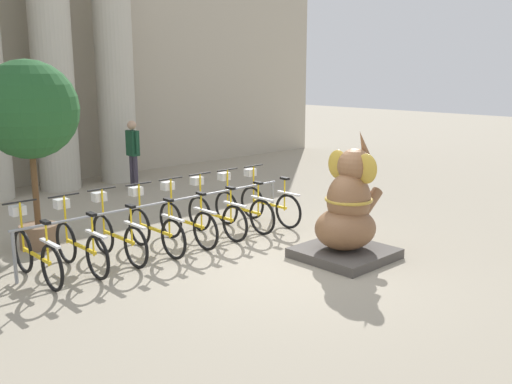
# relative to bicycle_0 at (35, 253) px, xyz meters

# --- Properties ---
(ground_plane) EXTENTS (60.00, 60.00, 0.00)m
(ground_plane) POSITION_rel_bicycle_0_xyz_m (3.02, -1.86, -0.40)
(ground_plane) COLOR #9E937F
(building_facade) EXTENTS (20.00, 0.20, 6.00)m
(building_facade) POSITION_rel_bicycle_0_xyz_m (3.02, 6.74, 2.60)
(building_facade) COLOR #B2A893
(building_facade) RESTS_ON ground_plane
(column_middle) EXTENTS (1.20, 1.20, 5.16)m
(column_middle) POSITION_rel_bicycle_0_xyz_m (3.02, 5.74, 2.22)
(column_middle) COLOR #BCB7A8
(column_middle) RESTS_ON ground_plane
(column_right) EXTENTS (1.20, 1.20, 5.16)m
(column_right) POSITION_rel_bicycle_0_xyz_m (4.65, 5.74, 2.22)
(column_right) COLOR #BCB7A8
(column_right) RESTS_ON ground_plane
(bike_rack) EXTENTS (5.10, 0.05, 0.77)m
(bike_rack) POSITION_rel_bicycle_0_xyz_m (2.25, 0.09, 0.23)
(bike_rack) COLOR gray
(bike_rack) RESTS_ON ground_plane
(bicycle_0) EXTENTS (0.48, 1.63, 1.07)m
(bicycle_0) POSITION_rel_bicycle_0_xyz_m (0.00, 0.00, 0.00)
(bicycle_0) COLOR black
(bicycle_0) RESTS_ON ground_plane
(bicycle_1) EXTENTS (0.48, 1.63, 1.07)m
(bicycle_1) POSITION_rel_bicycle_0_xyz_m (0.64, -0.03, 0.00)
(bicycle_1) COLOR black
(bicycle_1) RESTS_ON ground_plane
(bicycle_2) EXTENTS (0.48, 1.63, 1.07)m
(bicycle_2) POSITION_rel_bicycle_0_xyz_m (1.28, 0.01, 0.00)
(bicycle_2) COLOR black
(bicycle_2) RESTS_ON ground_plane
(bicycle_3) EXTENTS (0.48, 1.63, 1.07)m
(bicycle_3) POSITION_rel_bicycle_0_xyz_m (1.93, -0.03, 0.00)
(bicycle_3) COLOR black
(bicycle_3) RESTS_ON ground_plane
(bicycle_4) EXTENTS (0.48, 1.63, 1.07)m
(bicycle_4) POSITION_rel_bicycle_0_xyz_m (2.57, -0.02, 0.00)
(bicycle_4) COLOR black
(bicycle_4) RESTS_ON ground_plane
(bicycle_5) EXTENTS (0.48, 1.63, 1.07)m
(bicycle_5) POSITION_rel_bicycle_0_xyz_m (3.21, -0.00, 0.00)
(bicycle_5) COLOR black
(bicycle_5) RESTS_ON ground_plane
(bicycle_6) EXTENTS (0.48, 1.63, 1.07)m
(bicycle_6) POSITION_rel_bicycle_0_xyz_m (3.85, -0.01, 0.00)
(bicycle_6) COLOR black
(bicycle_6) RESTS_ON ground_plane
(bicycle_7) EXTENTS (0.48, 1.63, 1.07)m
(bicycle_7) POSITION_rel_bicycle_0_xyz_m (4.50, -0.04, 0.00)
(bicycle_7) COLOR black
(bicycle_7) RESTS_ON ground_plane
(elephant_statue) EXTENTS (1.32, 1.32, 2.01)m
(elephant_statue) POSITION_rel_bicycle_0_xyz_m (3.97, -2.33, 0.27)
(elephant_statue) COLOR #4C4742
(elephant_statue) RESTS_ON ground_plane
(person_pedestrian) EXTENTS (0.22, 0.47, 1.68)m
(person_pedestrian) POSITION_rel_bicycle_0_xyz_m (4.37, 4.56, 0.60)
(person_pedestrian) COLOR #383342
(person_pedestrian) RESTS_ON ground_plane
(potted_tree) EXTENTS (1.57, 1.57, 3.06)m
(potted_tree) POSITION_rel_bicycle_0_xyz_m (0.67, 1.49, 1.79)
(potted_tree) COLOR brown
(potted_tree) RESTS_ON ground_plane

